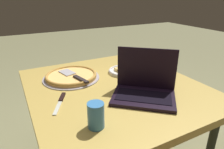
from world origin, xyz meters
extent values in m
cube|color=#B49545|center=(0.00, 0.00, 0.71)|extent=(1.05, 0.98, 0.04)
cylinder|color=#282E24|center=(0.41, -0.41, 0.35)|extent=(0.04, 0.04, 0.69)
cylinder|color=#282E24|center=(0.41, 0.41, 0.35)|extent=(0.04, 0.04, 0.69)
cube|color=black|center=(-0.22, -0.05, 0.74)|extent=(0.37, 0.39, 0.02)
cube|color=black|center=(-0.22, -0.05, 0.75)|extent=(0.29, 0.30, 0.00)
cube|color=black|center=(-0.14, -0.12, 0.86)|extent=(0.21, 0.25, 0.23)
cube|color=silver|center=(-0.14, -0.12, 0.86)|extent=(0.19, 0.22, 0.20)
cylinder|color=silver|center=(0.15, -0.16, 0.74)|extent=(0.21, 0.21, 0.01)
torus|color=white|center=(0.15, -0.16, 0.75)|extent=(0.21, 0.21, 0.01)
cube|color=#E6BC62|center=(0.15, -0.16, 0.75)|extent=(0.09, 0.12, 0.02)
cube|color=tan|center=(0.15, -0.21, 0.75)|extent=(0.09, 0.02, 0.03)
cylinder|color=#9D96A1|center=(0.22, 0.20, 0.73)|extent=(0.36, 0.36, 0.01)
cylinder|color=#E6B360|center=(0.22, 0.20, 0.75)|extent=(0.32, 0.32, 0.02)
torus|color=#B5853B|center=(0.22, 0.20, 0.75)|extent=(0.33, 0.33, 0.02)
cube|color=#AEAAB0|center=(0.27, 0.21, 0.76)|extent=(0.13, 0.10, 0.00)
cube|color=black|center=(0.11, 0.17, 0.76)|extent=(0.14, 0.06, 0.01)
cube|color=beige|center=(-0.09, 0.36, 0.73)|extent=(0.15, 0.09, 0.00)
cube|color=black|center=(-0.01, 0.32, 0.74)|extent=(0.09, 0.06, 0.01)
cylinder|color=teal|center=(-0.32, 0.26, 0.79)|extent=(0.07, 0.07, 0.11)
cylinder|color=#3F3218|center=(-0.32, 0.26, 0.82)|extent=(0.06, 0.06, 0.01)
cylinder|color=brown|center=(-0.19, -0.79, 0.22)|extent=(0.03, 0.03, 0.43)
camera|label=1|loc=(-0.96, 0.52, 1.25)|focal=32.21mm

